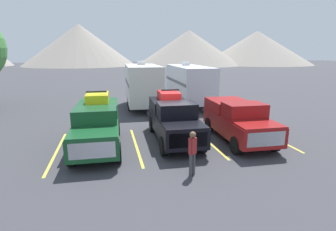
{
  "coord_description": "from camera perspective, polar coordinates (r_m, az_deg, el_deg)",
  "views": [
    {
      "loc": [
        -3.04,
        -12.8,
        4.5
      ],
      "look_at": [
        0.0,
        0.63,
        1.2
      ],
      "focal_mm": 28.23,
      "sensor_mm": 36.0,
      "label": 1
    }
  ],
  "objects": [
    {
      "name": "person_a",
      "position": [
        9.83,
        5.31,
        -7.53
      ],
      "size": [
        0.33,
        0.31,
        1.71
      ],
      "color": "#3F3F42",
      "rests_on": "ground"
    },
    {
      "name": "lot_stripe_d",
      "position": [
        15.77,
        21.01,
        -4.02
      ],
      "size": [
        0.12,
        5.5,
        0.01
      ],
      "primitive_type": "cube",
      "color": "gold",
      "rests_on": "ground"
    },
    {
      "name": "pickup_truck_a",
      "position": [
        13.24,
        -15.06,
        -1.52
      ],
      "size": [
        2.29,
        5.82,
        2.62
      ],
      "color": "#144723",
      "rests_on": "ground"
    },
    {
      "name": "pickup_truck_b",
      "position": [
        13.78,
        1.16,
        -0.51
      ],
      "size": [
        2.21,
        5.59,
        2.56
      ],
      "color": "black",
      "rests_on": "ground"
    },
    {
      "name": "lot_stripe_b",
      "position": [
        13.27,
        -6.91,
        -6.43
      ],
      "size": [
        0.12,
        5.5,
        0.01
      ],
      "primitive_type": "cube",
      "color": "gold",
      "rests_on": "ground"
    },
    {
      "name": "lot_stripe_a",
      "position": [
        13.45,
        -22.92,
        -7.16
      ],
      "size": [
        0.12,
        5.5,
        0.01
      ],
      "primitive_type": "cube",
      "color": "gold",
      "rests_on": "ground"
    },
    {
      "name": "mountain_ridge",
      "position": [
        98.28,
        -5.29,
        14.68
      ],
      "size": [
        138.03,
        44.56,
        14.97
      ],
      "color": "gray",
      "rests_on": "ground"
    },
    {
      "name": "camper_trailer_b",
      "position": [
        23.42,
        4.53,
        7.13
      ],
      "size": [
        2.75,
        9.05,
        3.65
      ],
      "color": "silver",
      "rests_on": "ground"
    },
    {
      "name": "lot_stripe_c",
      "position": [
        14.09,
        8.31,
        -5.27
      ],
      "size": [
        0.12,
        5.5,
        0.01
      ],
      "primitive_type": "cube",
      "color": "gold",
      "rests_on": "ground"
    },
    {
      "name": "pickup_truck_c",
      "position": [
        14.26,
        14.82,
        -0.81
      ],
      "size": [
        2.32,
        5.3,
        2.07
      ],
      "color": "maroon",
      "rests_on": "ground"
    },
    {
      "name": "ground_plane",
      "position": [
        13.9,
        0.57,
        -5.41
      ],
      "size": [
        240.0,
        240.0,
        0.0
      ],
      "primitive_type": "plane",
      "color": "#38383D"
    },
    {
      "name": "camper_trailer_a",
      "position": [
        21.72,
        -5.49,
        6.8
      ],
      "size": [
        2.69,
        7.42,
        3.79
      ],
      "color": "silver",
      "rests_on": "ground"
    }
  ]
}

